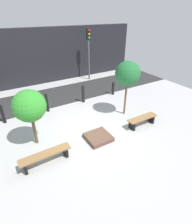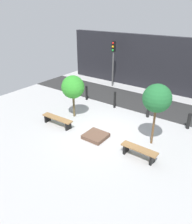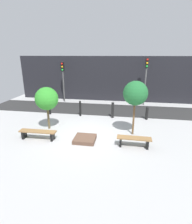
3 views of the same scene
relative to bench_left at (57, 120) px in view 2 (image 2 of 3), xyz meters
The scene contains 13 objects.
ground_plane 2.56m from the bench_left, 16.24° to the left, with size 18.00×18.00×0.00m, color #AAAAAA.
road_strip 6.14m from the bench_left, 66.59° to the left, with size 18.00×3.06×0.01m, color #2A2A2A.
building_facade 9.15m from the bench_left, 74.29° to the left, with size 16.20×0.50×4.05m, color black.
bench_left is the anchor object (origin of this frame).
bench_right 4.87m from the bench_left, ahead, with size 1.61×0.44×0.48m.
planter_bed 2.46m from the bench_left, ahead, with size 1.07×1.04×0.19m, color brown.
tree_behind_left_bench 2.02m from the bench_left, 90.00° to the left, with size 1.30×1.30×2.48m.
tree_behind_right_bench 5.43m from the bench_left, 15.82° to the left, with size 1.27×1.27×2.94m.
bollard_far_left 3.98m from the bench_left, 104.63° to the left, with size 0.15×0.15×1.00m, color black.
bollard_left 4.06m from the bench_left, 71.47° to the left, with size 0.15×0.15×1.08m, color black.
bollard_center 5.26m from the bench_left, 47.03° to the left, with size 0.18×0.18×1.09m, color black.
bollard_right 7.02m from the bench_left, 33.21° to the left, with size 0.18×0.18×0.86m, color black.
traffic_light_west 7.82m from the bench_left, 98.72° to the left, with size 0.28×0.27×3.54m.
Camera 2 is at (5.44, -7.98, 5.87)m, focal length 35.00 mm.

